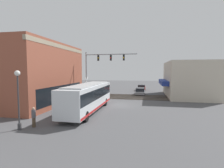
{
  "coord_description": "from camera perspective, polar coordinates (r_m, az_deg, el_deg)",
  "views": [
    {
      "loc": [
        -23.82,
        -3.9,
        4.78
      ],
      "look_at": [
        3.84,
        1.68,
        2.61
      ],
      "focal_mm": 28.0,
      "sensor_mm": 36.0,
      "label": 1
    }
  ],
  "objects": [
    {
      "name": "ground_plane",
      "position": [
        24.6,
        2.08,
        -6.81
      ],
      "size": [
        120.0,
        120.0,
        0.0
      ],
      "primitive_type": "plane",
      "color": "#4C4C4F"
    },
    {
      "name": "brick_building",
      "position": [
        28.11,
        -26.46,
        2.9
      ],
      "size": [
        14.64,
        11.76,
        8.55
      ],
      "color": "brown",
      "rests_on": "ground"
    },
    {
      "name": "shop_building",
      "position": [
        35.09,
        23.38,
        1.44
      ],
      "size": [
        12.88,
        8.64,
        6.4
      ],
      "color": "beige",
      "rests_on": "ground"
    },
    {
      "name": "city_bus",
      "position": [
        20.63,
        -7.7,
        -4.01
      ],
      "size": [
        11.75,
        2.59,
        3.22
      ],
      "color": "silver",
      "rests_on": "ground"
    },
    {
      "name": "traffic_signal_gantry",
      "position": [
        28.36,
        -3.72,
        6.4
      ],
      "size": [
        0.42,
        8.38,
        7.77
      ],
      "color": "gray",
      "rests_on": "ground"
    },
    {
      "name": "crossing_signal",
      "position": [
        29.05,
        -8.34,
        -0.56
      ],
      "size": [
        1.41,
        1.18,
        3.81
      ],
      "color": "gray",
      "rests_on": "ground"
    },
    {
      "name": "streetlamp",
      "position": [
        15.82,
        -28.3,
        -3.07
      ],
      "size": [
        0.44,
        0.44,
        4.8
      ],
      "color": "#38383A",
      "rests_on": "ground"
    },
    {
      "name": "rail_track_near",
      "position": [
        30.45,
        3.92,
        -4.6
      ],
      "size": [
        2.6,
        60.0,
        0.15
      ],
      "color": "#332D28",
      "rests_on": "ground"
    },
    {
      "name": "rail_track_far",
      "position": [
        33.59,
        4.63,
        -3.76
      ],
      "size": [
        2.6,
        60.0,
        0.15
      ],
      "color": "#332D28",
      "rests_on": "ground"
    },
    {
      "name": "parked_car_grey",
      "position": [
        34.99,
        9.2,
        -2.43
      ],
      "size": [
        4.87,
        1.82,
        1.4
      ],
      "color": "slate",
      "rests_on": "ground"
    },
    {
      "name": "parked_car_red",
      "position": [
        42.95,
        9.62,
        -1.19
      ],
      "size": [
        4.69,
        1.82,
        1.39
      ],
      "color": "#B21E19",
      "rests_on": "ground"
    },
    {
      "name": "pedestrian_by_lamp",
      "position": [
        16.4,
        -24.2,
        -9.8
      ],
      "size": [
        0.34,
        0.34,
        1.7
      ],
      "color": "#473828",
      "rests_on": "ground"
    }
  ]
}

